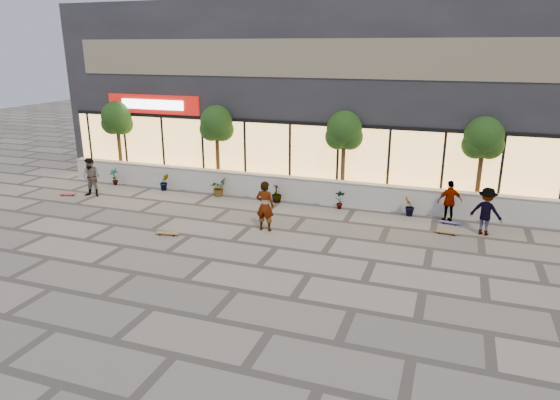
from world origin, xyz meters
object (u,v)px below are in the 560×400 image
(tree_mideast, at_px, (344,133))
(skater_center, at_px, (265,206))
(tree_west, at_px, (117,120))
(skater_right_near, at_px, (450,201))
(tree_midwest, at_px, (217,125))
(skateboard_right_near, at_px, (447,232))
(skater_left, at_px, (92,177))
(skateboard_left, at_px, (68,194))
(tree_east, at_px, (483,140))
(skateboard_right_far, at_px, (450,222))
(skater_right_far, at_px, (486,211))
(skateboard_center, at_px, (167,233))

(tree_mideast, relative_size, skater_center, 2.10)
(tree_west, xyz_separation_m, skater_right_near, (16.00, -1.40, -2.17))
(skater_center, bearing_deg, tree_west, -25.42)
(tree_midwest, relative_size, skateboard_right_near, 5.00)
(tree_west, bearing_deg, skater_left, -76.04)
(tree_mideast, relative_size, skateboard_left, 5.03)
(tree_east, bearing_deg, tree_midwest, 180.00)
(tree_mideast, height_order, skateboard_right_near, tree_mideast)
(skater_right_near, relative_size, skateboard_right_far, 2.14)
(skater_right_far, distance_m, skateboard_center, 11.41)
(tree_east, relative_size, skater_right_far, 2.25)
(skater_right_near, bearing_deg, skateboard_right_far, 82.95)
(skater_left, xyz_separation_m, skater_right_far, (16.47, 0.77, -0.01))
(tree_west, relative_size, skateboard_left, 5.03)
(tree_midwest, bearing_deg, tree_west, 180.00)
(tree_west, distance_m, skateboard_center, 9.57)
(skater_left, height_order, skateboard_right_far, skater_left)
(tree_east, height_order, skater_left, tree_east)
(tree_mideast, distance_m, skateboard_right_near, 6.08)
(tree_west, distance_m, skater_right_near, 16.21)
(skater_right_near, bearing_deg, tree_east, -147.31)
(skateboard_right_near, bearing_deg, skateboard_center, -155.54)
(tree_west, distance_m, tree_east, 17.00)
(tree_west, distance_m, skater_left, 3.90)
(skater_center, xyz_separation_m, skateboard_left, (-10.05, 1.14, -0.86))
(tree_west, distance_m, skater_right_far, 17.55)
(tree_east, relative_size, skater_right_near, 2.41)
(skater_left, bearing_deg, skateboard_left, -171.79)
(tree_west, distance_m, skateboard_right_far, 16.43)
(skater_center, relative_size, skater_left, 1.06)
(tree_east, relative_size, skater_center, 2.10)
(skater_left, xyz_separation_m, skater_right_near, (15.21, 1.79, -0.06))
(tree_mideast, height_order, skater_right_far, tree_mideast)
(skateboard_center, relative_size, skateboard_right_far, 1.16)
(skater_left, bearing_deg, tree_west, 96.67)
(skater_center, bearing_deg, tree_mideast, -111.11)
(skater_center, xyz_separation_m, skater_right_near, (6.32, 3.25, -0.12))
(tree_midwest, relative_size, tree_mideast, 1.00)
(tree_mideast, height_order, skater_right_near, tree_mideast)
(skater_right_near, xyz_separation_m, skater_right_far, (1.26, -1.01, 0.06))
(skater_right_far, distance_m, skateboard_right_far, 1.58)
(skateboard_right_far, bearing_deg, skater_right_far, -23.25)
(tree_midwest, height_order, skateboard_right_far, tree_midwest)
(tree_east, bearing_deg, skater_center, -147.56)
(tree_midwest, height_order, skateboard_center, tree_midwest)
(skater_right_far, bearing_deg, tree_mideast, -4.34)
(tree_west, bearing_deg, skateboard_left, -96.06)
(tree_mideast, relative_size, skater_left, 2.23)
(skater_right_near, distance_m, skateboard_right_near, 1.65)
(skater_center, relative_size, skateboard_center, 2.11)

